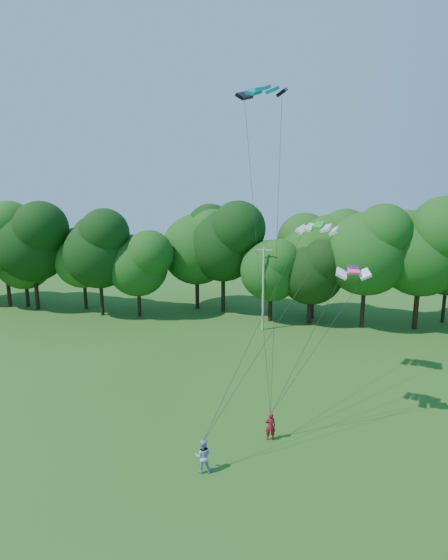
# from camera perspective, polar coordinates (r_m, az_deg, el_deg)

# --- Properties ---
(utility_pole) EXTENTS (1.71, 0.59, 8.80)m
(utility_pole) POSITION_cam_1_polar(r_m,az_deg,el_deg) (45.82, 5.14, -1.10)
(utility_pole) COLOR #ABACA3
(utility_pole) RESTS_ON ground
(kite_flyer_left) EXTENTS (0.70, 0.52, 1.73)m
(kite_flyer_left) POSITION_cam_1_polar(r_m,az_deg,el_deg) (27.37, 6.07, -18.46)
(kite_flyer_left) COLOR maroon
(kite_flyer_left) RESTS_ON ground
(kite_flyer_right) EXTENTS (0.99, 0.83, 1.83)m
(kite_flyer_right) POSITION_cam_1_polar(r_m,az_deg,el_deg) (24.67, -2.75, -21.95)
(kite_flyer_right) COLOR #9EB3DC
(kite_flyer_right) RESTS_ON ground
(kite_teal) EXTENTS (3.33, 2.08, 0.60)m
(kite_teal) POSITION_cam_1_polar(r_m,az_deg,el_deg) (29.90, 5.12, 23.73)
(kite_teal) COLOR #047994
(kite_teal) RESTS_ON ground
(kite_green) EXTENTS (2.55, 1.77, 0.39)m
(kite_green) POSITION_cam_1_polar(r_m,az_deg,el_deg) (25.80, 12.21, 6.99)
(kite_green) COLOR green
(kite_green) RESTS_ON ground
(kite_pink) EXTENTS (1.95, 0.95, 0.43)m
(kite_pink) POSITION_cam_1_polar(r_m,az_deg,el_deg) (26.39, 16.52, 1.28)
(kite_pink) COLOR #FF4693
(kite_pink) RESTS_ON ground
(tree_back_west) EXTENTS (7.47, 7.47, 10.86)m
(tree_back_west) POSITION_cam_1_polar(r_m,az_deg,el_deg) (60.17, -24.73, 3.12)
(tree_back_west) COLOR #322514
(tree_back_west) RESTS_ON ground
(tree_back_center) EXTENTS (7.89, 7.89, 11.48)m
(tree_back_center) POSITION_cam_1_polar(r_m,az_deg,el_deg) (48.47, 11.37, 2.62)
(tree_back_center) COLOR black
(tree_back_center) RESTS_ON ground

